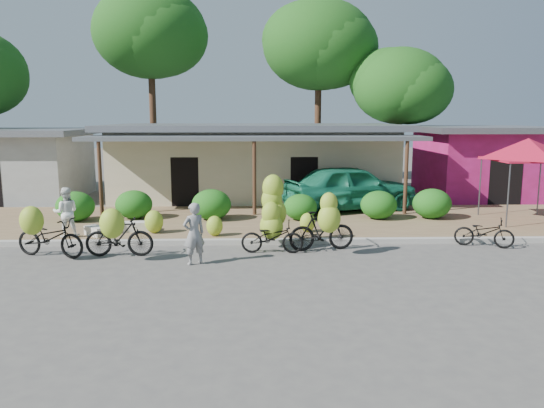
{
  "coord_description": "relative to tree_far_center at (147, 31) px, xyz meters",
  "views": [
    {
      "loc": [
        0.07,
        -13.2,
        3.73
      ],
      "look_at": [
        0.52,
        1.98,
        1.2
      ],
      "focal_mm": 35.0,
      "sensor_mm": 36.0,
      "label": 1
    }
  ],
  "objects": [
    {
      "name": "teal_van",
      "position": [
        9.4,
        -9.15,
        -7.15
      ],
      "size": [
        5.6,
        3.64,
        1.77
      ],
      "primitive_type": "imported",
      "rotation": [
        0.0,
        0.0,
        1.9
      ],
      "color": "#197353",
      "rests_on": "sidewalk"
    },
    {
      "name": "shop_pink",
      "position": [
        16.19,
        -5.12,
        -6.48
      ],
      "size": [
        6.0,
        6.0,
        3.25
      ],
      "color": "#C51E76",
      "rests_on": "ground"
    },
    {
      "name": "hedge_3",
      "position": [
        7.3,
        -11.08,
        -7.58
      ],
      "size": [
        1.17,
        1.05,
        0.91
      ],
      "primitive_type": "ellipsoid",
      "color": "#165C15",
      "rests_on": "sidewalk"
    },
    {
      "name": "curb",
      "position": [
        5.69,
        -14.11,
        -8.08
      ],
      "size": [
        60.0,
        0.25,
        0.15
      ],
      "primitive_type": "cube",
      "color": "#A8A399",
      "rests_on": "ground"
    },
    {
      "name": "tree_near_right",
      "position": [
        13.0,
        -1.5,
        -2.8
      ],
      "size": [
        5.02,
        4.89,
        7.21
      ],
      "color": "#4B2F1E",
      "rests_on": "ground"
    },
    {
      "name": "sidewalk",
      "position": [
        5.69,
        -11.11,
        -8.1
      ],
      "size": [
        60.0,
        6.0,
        0.12
      ],
      "primitive_type": "cube",
      "color": "#93774F",
      "rests_on": "ground"
    },
    {
      "name": "bike_left",
      "position": [
        2.09,
        -15.51,
        -7.51
      ],
      "size": [
        1.82,
        1.18,
        1.43
      ],
      "rotation": [
        0.0,
        0.0,
        1.58
      ],
      "color": "black",
      "rests_on": "ground"
    },
    {
      "name": "tree_center_right",
      "position": [
        9.0,
        0.5,
        -0.52
      ],
      "size": [
        6.15,
        6.1,
        9.98
      ],
      "color": "#4B2F1E",
      "rests_on": "ground"
    },
    {
      "name": "hedge_5",
      "position": [
        12.0,
        -10.93,
        -7.5
      ],
      "size": [
        1.36,
        1.23,
        1.06
      ],
      "primitive_type": "ellipsoid",
      "color": "#165C15",
      "rests_on": "sidewalk"
    },
    {
      "name": "ground",
      "position": [
        5.69,
        -16.11,
        -8.16
      ],
      "size": [
        100.0,
        100.0,
        0.0
      ],
      "primitive_type": "plane",
      "color": "#4F4C49",
      "rests_on": "ground"
    },
    {
      "name": "vendor",
      "position": [
        4.18,
        -16.19,
        -7.36
      ],
      "size": [
        0.69,
        0.62,
        1.59
      ],
      "primitive_type": "imported",
      "rotation": [
        0.0,
        0.0,
        3.67
      ],
      "color": "gray",
      "rests_on": "ground"
    },
    {
      "name": "tree_far_center",
      "position": [
        0.0,
        0.0,
        0.0
      ],
      "size": [
        6.03,
        5.97,
        10.45
      ],
      "color": "#4B2F1E",
      "rests_on": "ground"
    },
    {
      "name": "loose_banana_b",
      "position": [
        4.48,
        -13.52,
        -7.72
      ],
      "size": [
        0.5,
        0.42,
        0.62
      ],
      "primitive_type": "ellipsoid",
      "color": "#9EC230",
      "rests_on": "sidewalk"
    },
    {
      "name": "hedge_1",
      "position": [
        1.41,
        -10.65,
        -7.53
      ],
      "size": [
        1.3,
        1.17,
        1.01
      ],
      "primitive_type": "ellipsoid",
      "color": "#165C15",
      "rests_on": "sidewalk"
    },
    {
      "name": "hedge_2",
      "position": [
        4.18,
        -10.93,
        -7.5
      ],
      "size": [
        1.38,
        1.24,
        1.08
      ],
      "primitive_type": "ellipsoid",
      "color": "#165C15",
      "rests_on": "sidewalk"
    },
    {
      "name": "shop_main",
      "position": [
        5.69,
        -5.18,
        -6.43
      ],
      "size": [
        13.0,
        8.5,
        3.35
      ],
      "color": "beige",
      "rests_on": "ground"
    },
    {
      "name": "bike_far_right",
      "position": [
        12.3,
        -14.63,
        -7.73
      ],
      "size": [
        1.72,
        1.13,
        0.85
      ],
      "rotation": [
        0.0,
        0.0,
        1.19
      ],
      "color": "black",
      "rests_on": "ground"
    },
    {
      "name": "sack_far",
      "position": [
        0.86,
        -13.35,
        -7.9
      ],
      "size": [
        0.81,
        0.79,
        0.28
      ],
      "primitive_type": "cube",
      "rotation": [
        0.0,
        0.0,
        -0.74
      ],
      "color": "silver",
      "rests_on": "sidewalk"
    },
    {
      "name": "shop_grey",
      "position": [
        -5.31,
        -5.12,
        -6.54
      ],
      "size": [
        7.0,
        6.0,
        3.15
      ],
      "color": "#A8A9A4",
      "rests_on": "ground"
    },
    {
      "name": "loose_banana_a",
      "position": [
        2.57,
        -13.06,
        -7.67
      ],
      "size": [
        0.58,
        0.49,
        0.72
      ],
      "primitive_type": "ellipsoid",
      "color": "#9EC230",
      "rests_on": "sidewalk"
    },
    {
      "name": "red_canopy",
      "position": [
        15.05,
        -11.42,
        -5.54
      ],
      "size": [
        3.5,
        3.5,
        2.86
      ],
      "color": "#59595E",
      "rests_on": "sidewalk"
    },
    {
      "name": "bike_center",
      "position": [
        6.2,
        -14.86,
        -7.33
      ],
      "size": [
        1.74,
        1.18,
        2.11
      ],
      "rotation": [
        0.0,
        0.0,
        1.5
      ],
      "color": "black",
      "rests_on": "ground"
    },
    {
      "name": "hedge_0",
      "position": [
        -0.52,
        -11.05,
        -7.52
      ],
      "size": [
        1.33,
        1.19,
        1.03
      ],
      "primitive_type": "ellipsoid",
      "color": "#165C15",
      "rests_on": "sidewalk"
    },
    {
      "name": "loose_banana_c",
      "position": [
        7.36,
        -13.04,
        -7.73
      ],
      "size": [
        0.49,
        0.41,
        0.61
      ],
      "primitive_type": "ellipsoid",
      "color": "#9EC230",
      "rests_on": "sidewalk"
    },
    {
      "name": "bike_far_left",
      "position": [
        0.23,
        -15.45,
        -7.55
      ],
      "size": [
        2.13,
        1.51,
        1.49
      ],
      "rotation": [
        0.0,
        0.0,
        1.27
      ],
      "color": "black",
      "rests_on": "ground"
    },
    {
      "name": "sack_near",
      "position": [
        2.0,
        -12.76,
        -7.89
      ],
      "size": [
        0.89,
        0.48,
        0.3
      ],
      "primitive_type": "cube",
      "rotation": [
        0.0,
        0.0,
        0.1
      ],
      "color": "silver",
      "rests_on": "sidewalk"
    },
    {
      "name": "bike_right",
      "position": [
        7.61,
        -15.06,
        -7.45
      ],
      "size": [
        1.93,
        1.33,
        1.73
      ],
      "rotation": [
        0.0,
        0.0,
        1.75
      ],
      "color": "black",
      "rests_on": "ground"
    },
    {
      "name": "bystander",
      "position": [
        0.04,
        -13.51,
        -7.28
      ],
      "size": [
        0.85,
        0.74,
        1.51
      ],
      "primitive_type": "imported",
      "rotation": [
        0.0,
        0.0,
        3.4
      ],
      "color": "white",
      "rests_on": "sidewalk"
    },
    {
      "name": "hedge_4",
      "position": [
        10.08,
        -10.97,
        -7.53
      ],
      "size": [
        1.29,
        1.16,
        1.0
      ],
      "primitive_type": "ellipsoid",
      "color": "#165C15",
      "rests_on": "sidewalk"
    }
  ]
}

